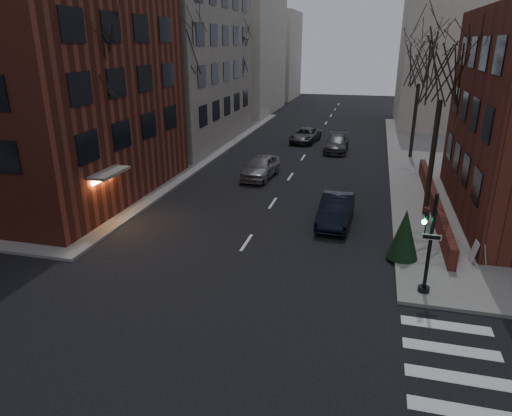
{
  "coord_description": "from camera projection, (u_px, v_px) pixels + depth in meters",
  "views": [
    {
      "loc": [
        5.55,
        -7.7,
        9.31
      ],
      "look_at": [
        0.58,
        11.62,
        2.0
      ],
      "focal_mm": 32.0,
      "sensor_mm": 36.0,
      "label": 1
    }
  ],
  "objects": [
    {
      "name": "sidewalk_far_left",
      "position": [
        15.0,
        140.0,
        45.53
      ],
      "size": [
        44.0,
        44.0,
        0.15
      ],
      "primitive_type": "cube",
      "color": "gray",
      "rests_on": "ground"
    },
    {
      "name": "building_left_brick",
      "position": [
        14.0,
        47.0,
        27.03
      ],
      "size": [
        15.0,
        15.0,
        18.0
      ],
      "primitive_type": "cube",
      "color": "maroon",
      "rests_on": "ground"
    },
    {
      "name": "low_wall_right",
      "position": [
        433.0,
        200.0,
        26.39
      ],
      "size": [
        0.35,
        16.0,
        1.0
      ],
      "primitive_type": "cube",
      "color": "#5D261A",
      "rests_on": "sidewalk_far_right"
    },
    {
      "name": "building_distant_la",
      "position": [
        224.0,
        44.0,
        61.92
      ],
      "size": [
        14.0,
        16.0,
        18.0
      ],
      "primitive_type": "cube",
      "color": "beige",
      "rests_on": "ground"
    },
    {
      "name": "building_distant_ra",
      "position": [
        467.0,
        54.0,
        50.72
      ],
      "size": [
        14.0,
        14.0,
        16.0
      ],
      "primitive_type": "cube",
      "color": "beige",
      "rests_on": "ground"
    },
    {
      "name": "building_distant_lb",
      "position": [
        267.0,
        56.0,
        77.61
      ],
      "size": [
        10.0,
        12.0,
        14.0
      ],
      "primitive_type": "cube",
      "color": "beige",
      "rests_on": "ground"
    },
    {
      "name": "traffic_signal",
      "position": [
        427.0,
        250.0,
        17.17
      ],
      "size": [
        0.76,
        0.44,
        4.0
      ],
      "color": "black",
      "rests_on": "sidewalk_far_right"
    },
    {
      "name": "tree_left_a",
      "position": [
        91.0,
        59.0,
        23.37
      ],
      "size": [
        4.18,
        4.18,
        10.26
      ],
      "color": "#2D231C",
      "rests_on": "sidewalk_far_left"
    },
    {
      "name": "tree_left_b",
      "position": [
        183.0,
        47.0,
        34.13
      ],
      "size": [
        4.4,
        4.4,
        10.8
      ],
      "color": "#2D231C",
      "rests_on": "sidewalk_far_left"
    },
    {
      "name": "tree_left_c",
      "position": [
        236.0,
        54.0,
        47.17
      ],
      "size": [
        3.96,
        3.96,
        9.72
      ],
      "color": "#2D231C",
      "rests_on": "sidewalk_far_left"
    },
    {
      "name": "tree_right_a",
      "position": [
        444.0,
        68.0,
        23.05
      ],
      "size": [
        3.96,
        3.96,
        9.72
      ],
      "color": "#2D231C",
      "rests_on": "sidewalk_far_right"
    },
    {
      "name": "tree_right_b",
      "position": [
        421.0,
        64.0,
        35.94
      ],
      "size": [
        3.74,
        3.74,
        9.18
      ],
      "color": "#2D231C",
      "rests_on": "sidewalk_far_right"
    },
    {
      "name": "streetlamp_near",
      "position": [
        172.0,
        118.0,
        31.97
      ],
      "size": [
        0.36,
        0.36,
        6.28
      ],
      "color": "black",
      "rests_on": "sidewalk_far_left"
    },
    {
      "name": "streetlamp_far",
      "position": [
        247.0,
        90.0,
        50.15
      ],
      "size": [
        0.36,
        0.36,
        6.28
      ],
      "color": "black",
      "rests_on": "sidewalk_far_left"
    },
    {
      "name": "parked_sedan",
      "position": [
        336.0,
        210.0,
        24.53
      ],
      "size": [
        1.79,
        4.71,
        1.53
      ],
      "primitive_type": "imported",
      "rotation": [
        0.0,
        0.0,
        -0.04
      ],
      "color": "black",
      "rests_on": "ground"
    },
    {
      "name": "car_lane_silver",
      "position": [
        261.0,
        167.0,
        32.81
      ],
      "size": [
        2.27,
        4.84,
        1.6
      ],
      "primitive_type": "imported",
      "rotation": [
        0.0,
        0.0,
        -0.08
      ],
      "color": "#949499",
      "rests_on": "ground"
    },
    {
      "name": "car_lane_gray",
      "position": [
        336.0,
        144.0,
        40.76
      ],
      "size": [
        2.0,
        4.88,
        1.41
      ],
      "primitive_type": "imported",
      "rotation": [
        0.0,
        0.0,
        -0.0
      ],
      "color": "#3A3B3F",
      "rests_on": "ground"
    },
    {
      "name": "car_lane_far",
      "position": [
        305.0,
        135.0,
        44.54
      ],
      "size": [
        2.83,
        5.04,
        1.33
      ],
      "primitive_type": "imported",
      "rotation": [
        0.0,
        0.0,
        -0.14
      ],
      "color": "#3E3E43",
      "rests_on": "ground"
    },
    {
      "name": "sandwich_board",
      "position": [
        479.0,
        252.0,
        19.95
      ],
      "size": [
        0.49,
        0.65,
        0.98
      ],
      "primitive_type": "cube",
      "rotation": [
        0.0,
        0.0,
        0.09
      ],
      "color": "silver",
      "rests_on": "sidewalk_far_right"
    },
    {
      "name": "evergreen_shrub",
      "position": [
        404.0,
        234.0,
        20.15
      ],
      "size": [
        1.6,
        1.6,
        2.29
      ],
      "primitive_type": "cone",
      "rotation": [
        0.0,
        0.0,
        -0.18
      ],
      "color": "black",
      "rests_on": "sidewalk_far_right"
    }
  ]
}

